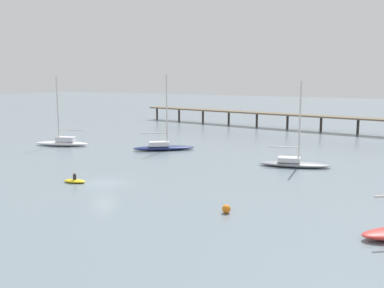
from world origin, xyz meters
TOP-DOWN VIEW (x-y plane):
  - ground_plane at (0.00, 0.00)m, footprint 400.00×400.00m
  - pier at (12.79, 54.78)m, footprint 67.53×12.80m
  - sailboat_white at (-22.23, 16.67)m, footprint 9.08×5.10m
  - sailboat_gray at (15.41, 18.04)m, footprint 9.08×4.50m
  - sailboat_navy at (-5.57, 20.81)m, footprint 8.88×7.51m
  - dinghy_yellow at (-2.90, -1.21)m, footprint 2.63×1.61m
  - mooring_buoy_near at (15.56, -3.18)m, footprint 0.72×0.72m

SIDE VIEW (x-z plane):
  - ground_plane at x=0.00m, z-range 0.00..0.00m
  - dinghy_yellow at x=-2.90m, z-range -0.35..0.79m
  - mooring_buoy_near at x=15.56m, z-range 0.00..0.72m
  - sailboat_gray at x=15.41m, z-range -4.75..5.91m
  - sailboat_navy at x=-5.57m, z-range -5.09..6.38m
  - sailboat_white at x=-22.23m, z-range -4.89..6.25m
  - pier at x=12.79m, z-range 0.46..7.28m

